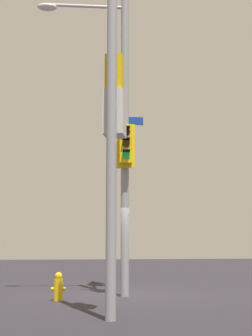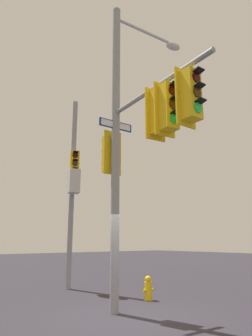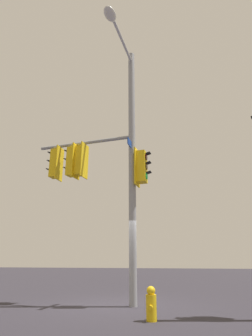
% 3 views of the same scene
% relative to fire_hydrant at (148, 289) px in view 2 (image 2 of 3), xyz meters
% --- Properties ---
extents(ground_plane, '(80.00, 80.00, 0.00)m').
position_rel_fire_hydrant_xyz_m(ground_plane, '(-2.01, -1.25, -0.34)').
color(ground_plane, '#2C2931').
extents(main_signal_pole_assembly, '(3.26, 4.36, 9.05)m').
position_rel_fire_hydrant_xyz_m(main_signal_pole_assembly, '(-1.87, -1.71, 4.51)').
color(main_signal_pole_assembly, gray).
rests_on(main_signal_pole_assembly, ground).
extents(secondary_pole_assembly, '(0.57, 0.77, 7.79)m').
position_rel_fire_hydrant_xyz_m(secondary_pole_assembly, '(-0.91, 3.46, 3.81)').
color(secondary_pole_assembly, gray).
rests_on(secondary_pole_assembly, ground).
extents(fire_hydrant, '(0.38, 0.24, 0.73)m').
position_rel_fire_hydrant_xyz_m(fire_hydrant, '(0.00, 0.00, 0.00)').
color(fire_hydrant, yellow).
rests_on(fire_hydrant, ground).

